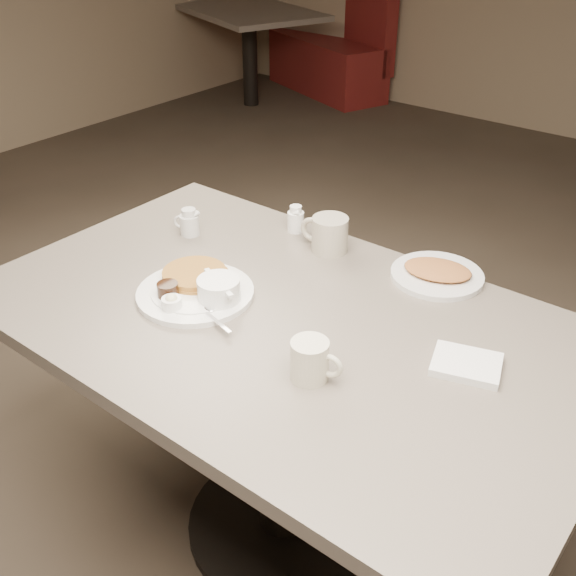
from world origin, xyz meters
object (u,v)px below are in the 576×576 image
Objects in this scene: coffee_mug_near at (311,360)px; coffee_mug_far at (328,234)px; hash_plate at (437,273)px; booth_back_left at (325,44)px; main_plate at (199,288)px; creamer_right at (296,220)px; creamer_left at (189,223)px; diner_table at (283,372)px.

coffee_mug_near is 0.81× the size of coffee_mug_far.
booth_back_left is at bearing 129.28° from hash_plate.
coffee_mug_far is (0.11, 0.40, 0.03)m from main_plate.
coffee_mug_far is 4.35m from booth_back_left.
coffee_mug_far reaches higher than main_plate.
coffee_mug_far is 0.15m from creamer_right.
creamer_left is at bearing -137.65° from creamer_right.
hash_plate is (0.42, 0.45, -0.01)m from main_plate.
hash_plate is (0.69, 0.22, -0.02)m from creamer_left.
coffee_mug_far is 0.41m from creamer_left.
creamer_right is (-0.03, 0.43, 0.01)m from main_plate.
hash_plate is at bearing 1.60° from creamer_right.
booth_back_left is at bearing 124.31° from diner_table.
coffee_mug_near is 1.52× the size of creamer_right.
booth_back_left reaches higher than coffee_mug_far.
main_plate is 1.30× the size of hash_plate.
main_plate is 3.17× the size of coffee_mug_near.
main_plate is 0.42m from coffee_mug_near.
creamer_left is (-0.67, 0.31, -0.01)m from coffee_mug_near.
diner_table is at bearing -19.17° from creamer_left.
main_plate is 4.62m from booth_back_left.
main_plate reaches higher than diner_table.
coffee_mug_far is 0.09× the size of booth_back_left.
diner_table is 12.35× the size of coffee_mug_near.
coffee_mug_far is at bearing 74.09° from main_plate.
creamer_left is (-0.26, 0.22, 0.01)m from main_plate.
creamer_right is at bearing 123.88° from diner_table.
coffee_mug_far is at bearing -170.56° from hash_plate.
coffee_mug_near is 1.48× the size of creamer_left.
creamer_right is at bearing -55.64° from booth_back_left.
hash_plate is at bearing 17.93° from creamer_left.
coffee_mug_near is (0.19, -0.14, 0.22)m from diner_table.
booth_back_left is at bearing 120.23° from creamer_left.
main_plate is at bearing -40.63° from creamer_left.
coffee_mug_near is at bearing -58.31° from coffee_mug_far.
main_plate is 0.44m from creamer_right.
coffee_mug_near is 0.74m from creamer_left.
main_plate is at bearing -105.91° from coffee_mug_far.
creamer_left is at bearing -162.07° from hash_plate.
hash_plate is (0.46, 0.01, -0.02)m from creamer_right.
booth_back_left reaches higher than hash_plate.
booth_back_left reaches higher than creamer_left.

